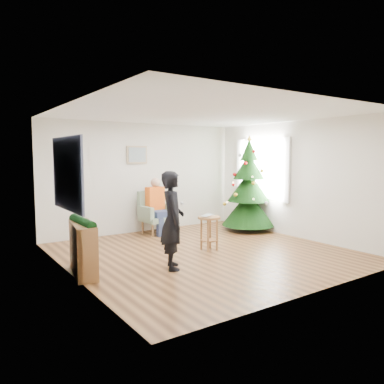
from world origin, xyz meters
TOP-DOWN VIEW (x-y plane):
  - floor at (0.00, 0.00)m, footprint 5.00×5.00m
  - ceiling at (0.00, 0.00)m, footprint 5.00×5.00m
  - wall_back at (0.00, 2.50)m, footprint 5.00×0.00m
  - wall_front at (0.00, -2.50)m, footprint 5.00×0.00m
  - wall_left at (-2.50, 0.00)m, footprint 0.00×5.00m
  - wall_right at (2.50, 0.00)m, footprint 0.00×5.00m
  - window_panel at (2.47, 1.00)m, footprint 0.04×1.30m
  - curtains at (2.44, 1.00)m, footprint 0.05×1.75m
  - christmas_tree at (2.15, 1.14)m, footprint 1.29×1.29m
  - stool at (0.17, 0.11)m, footprint 0.44×0.44m
  - laptop at (0.17, 0.11)m, footprint 0.43×0.38m
  - armchair at (0.09, 2.06)m, footprint 0.80×0.73m
  - seated_person at (0.10, 2.01)m, footprint 0.43×0.62m
  - standing_man at (-1.04, -0.50)m, footprint 0.58×0.68m
  - game_controller at (-0.87, -0.53)m, footprint 0.09×0.13m
  - console at (-2.33, 0.03)m, footprint 0.47×1.04m
  - garland at (-2.33, 0.03)m, footprint 0.14×0.90m
  - tapestry at (-2.46, 0.30)m, footprint 0.03×1.50m
  - framed_picture at (-0.20, 2.46)m, footprint 0.52×0.05m

SIDE VIEW (x-z plane):
  - floor at x=0.00m, z-range 0.00..0.00m
  - stool at x=0.17m, z-range 0.01..0.66m
  - armchair at x=0.09m, z-range -0.13..0.87m
  - console at x=-2.33m, z-range 0.00..0.80m
  - laptop at x=0.17m, z-range 0.66..0.69m
  - seated_person at x=0.10m, z-range 0.02..1.33m
  - standing_man at x=-1.04m, z-range 0.00..1.59m
  - garland at x=-2.33m, z-range 0.75..0.89m
  - christmas_tree at x=2.15m, z-range -0.12..2.21m
  - game_controller at x=-0.87m, z-range 1.04..1.08m
  - wall_back at x=0.00m, z-range -1.20..3.80m
  - wall_front at x=0.00m, z-range -1.20..3.80m
  - wall_left at x=-2.50m, z-range -1.20..3.80m
  - wall_right at x=2.50m, z-range -1.20..3.80m
  - window_panel at x=2.47m, z-range 0.80..2.20m
  - curtains at x=2.44m, z-range 0.75..2.25m
  - tapestry at x=-2.46m, z-range 0.98..2.12m
  - framed_picture at x=-0.20m, z-range 1.64..2.06m
  - ceiling at x=0.00m, z-range 2.60..2.60m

